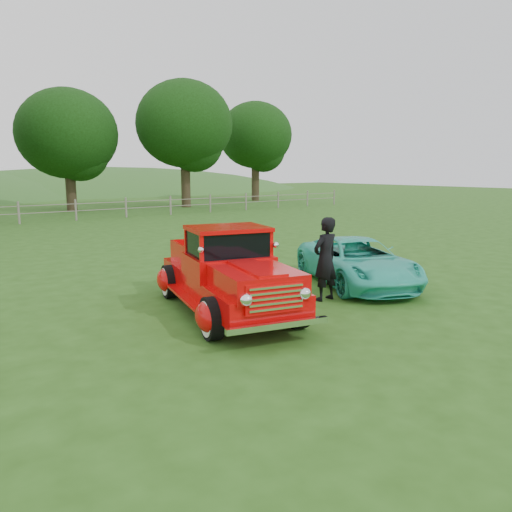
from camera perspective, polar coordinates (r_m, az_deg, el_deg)
ground at (r=9.50m, az=5.13°, el=-7.99°), size 140.00×140.00×0.00m
fence_line at (r=29.36m, az=-25.49°, el=4.48°), size 48.00×0.12×1.20m
tree_near_east at (r=37.39m, az=-20.75°, el=12.92°), size 6.80×6.80×8.33m
tree_mid_east at (r=38.82m, az=-8.19°, el=14.69°), size 7.20×7.20×9.44m
tree_far_east at (r=46.28m, az=-0.07°, el=13.62°), size 6.60×6.60×8.86m
red_pickup at (r=10.21m, az=-3.32°, el=-2.06°), size 3.11×5.26×1.78m
teal_sedan at (r=12.86m, az=11.48°, el=-0.66°), size 3.51×4.69×1.18m
man at (r=11.18m, az=7.92°, el=-0.35°), size 0.71×0.49×1.87m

